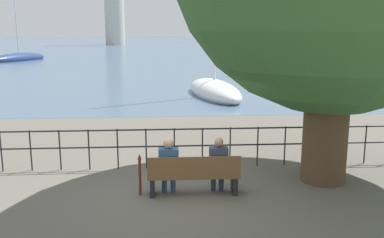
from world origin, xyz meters
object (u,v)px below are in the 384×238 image
at_px(sailboat_2, 19,58).
at_px(seated_person_right, 218,163).
at_px(sailboat_4, 214,90).
at_px(seated_person_left, 169,164).
at_px(sailboat_0, 267,70).
at_px(sailboat_1, 331,63).
at_px(closed_umbrella, 140,172).
at_px(park_bench, 194,176).

bearing_deg(sailboat_2, seated_person_right, -44.32).
xyz_separation_m(seated_person_right, sailboat_4, (1.60, 14.14, -0.37)).
relative_size(seated_person_left, sailboat_0, 0.16).
bearing_deg(sailboat_1, closed_umbrella, -134.33).
bearing_deg(sailboat_4, sailboat_0, 53.57).
height_order(seated_person_left, sailboat_2, sailboat_2).
bearing_deg(park_bench, sailboat_1, 64.04).
height_order(closed_umbrella, sailboat_4, sailboat_4).
height_order(seated_person_right, sailboat_4, sailboat_4).
height_order(sailboat_0, sailboat_2, sailboat_2).
relative_size(park_bench, seated_person_right, 1.57).
relative_size(park_bench, sailboat_0, 0.25).
height_order(park_bench, closed_umbrella, closed_umbrella).
distance_m(seated_person_left, seated_person_right, 1.08).
bearing_deg(seated_person_left, sailboat_1, 63.26).
bearing_deg(seated_person_right, sailboat_0, 74.13).
height_order(seated_person_left, sailboat_1, sailboat_1).
bearing_deg(sailboat_4, seated_person_right, -106.66).
bearing_deg(seated_person_left, seated_person_right, 0.09).
bearing_deg(sailboat_1, sailboat_4, -142.88).
xyz_separation_m(sailboat_1, sailboat_2, (-34.21, 9.98, -0.04)).
xyz_separation_m(seated_person_left, sailboat_4, (2.68, 14.14, -0.38)).
bearing_deg(closed_umbrella, sailboat_0, 70.70).
distance_m(closed_umbrella, sailboat_0, 27.27).
bearing_deg(seated_person_right, sailboat_2, 112.62).
bearing_deg(sailboat_1, seated_person_right, -132.02).
relative_size(seated_person_right, sailboat_4, 0.11).
relative_size(park_bench, sailboat_1, 0.19).
bearing_deg(sailboat_4, sailboat_1, 43.67).
bearing_deg(seated_person_right, closed_umbrella, -179.95).
bearing_deg(sailboat_1, sailboat_2, 146.98).
height_order(park_bench, seated_person_left, seated_person_left).
bearing_deg(sailboat_4, closed_umbrella, -113.32).
distance_m(seated_person_left, sailboat_1, 37.86).
distance_m(seated_person_left, closed_umbrella, 0.65).
xyz_separation_m(seated_person_left, closed_umbrella, (-0.62, 0.00, -0.18)).
xyz_separation_m(park_bench, sailboat_1, (16.50, 33.89, -0.11)).
bearing_deg(sailboat_2, park_bench, -44.96).
relative_size(closed_umbrella, sailboat_4, 0.08).
distance_m(sailboat_1, sailboat_4, 24.35).
distance_m(park_bench, closed_umbrella, 1.16).
bearing_deg(seated_person_right, seated_person_left, -179.91).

